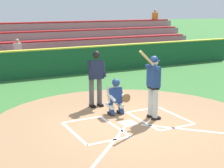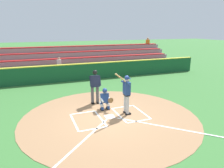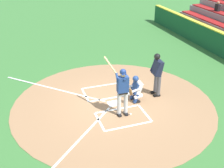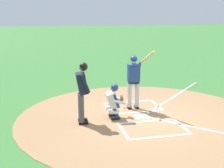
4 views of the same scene
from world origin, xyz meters
name	(u,v)px [view 3 (image 3 of 4)]	position (x,y,z in m)	size (l,w,h in m)	color
ground_plane	(113,104)	(0.00, 0.00, 0.00)	(120.00, 120.00, 0.00)	#387033
dirt_circle	(113,104)	(0.00, 0.00, 0.01)	(8.00, 8.00, 0.01)	#99704C
home_plate_and_chalk	(92,107)	(0.00, 0.88, 0.01)	(7.93, 4.91, 0.01)	white
batter	(122,89)	(-0.85, -0.04, 1.10)	(0.95, 0.68, 2.13)	#BCBCBC
catcher	(136,88)	(-0.09, -0.91, 0.59)	(0.59, 0.60, 1.13)	black
plate_umpire	(157,72)	(0.11, -1.93, 1.08)	(0.59, 0.42, 1.86)	#4C4C51
baseball	(131,114)	(-0.98, -0.34, 0.04)	(0.07, 0.07, 0.07)	white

